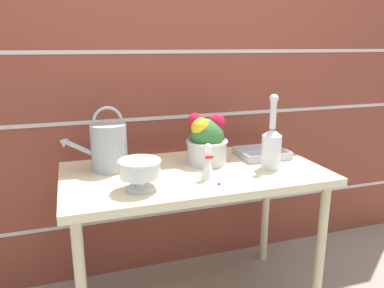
# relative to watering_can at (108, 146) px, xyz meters

# --- Properties ---
(brick_wall) EXTENTS (3.60, 0.08, 2.20)m
(brick_wall) POSITION_rel_watering_can_xyz_m (0.38, 0.33, 0.24)
(brick_wall) COLOR brown
(brick_wall) RESTS_ON ground_plane
(patio_table) EXTENTS (1.22, 0.65, 0.74)m
(patio_table) POSITION_rel_watering_can_xyz_m (0.38, -0.13, -0.19)
(patio_table) COLOR beige
(patio_table) RESTS_ON ground_plane
(watering_can) EXTENTS (0.31, 0.17, 0.31)m
(watering_can) POSITION_rel_watering_can_xyz_m (0.00, 0.00, 0.00)
(watering_can) COLOR #9EA3A8
(watering_can) RESTS_ON patio_table
(crystal_pedestal_bowl) EXTENTS (0.18, 0.18, 0.13)m
(crystal_pedestal_bowl) POSITION_rel_watering_can_xyz_m (0.09, -0.30, -0.03)
(crystal_pedestal_bowl) COLOR silver
(crystal_pedestal_bowl) RESTS_ON patio_table
(flower_planter) EXTENTS (0.21, 0.21, 0.25)m
(flower_planter) POSITION_rel_watering_can_xyz_m (0.47, -0.05, 0.00)
(flower_planter) COLOR #BCBCC1
(flower_planter) RESTS_ON patio_table
(glass_decanter) EXTENTS (0.09, 0.09, 0.36)m
(glass_decanter) POSITION_rel_watering_can_xyz_m (0.74, -0.22, 0.00)
(glass_decanter) COLOR silver
(glass_decanter) RESTS_ON patio_table
(figurine_vase) EXTENTS (0.07, 0.07, 0.16)m
(figurine_vase) POSITION_rel_watering_can_xyz_m (0.40, -0.26, -0.05)
(figurine_vase) COLOR white
(figurine_vase) RESTS_ON patio_table
(wire_tray) EXTENTS (0.25, 0.21, 0.04)m
(wire_tray) POSITION_rel_watering_can_xyz_m (0.79, -0.03, -0.11)
(wire_tray) COLOR #B7B7BC
(wire_tray) RESTS_ON patio_table
(fallen_petal) EXTENTS (0.01, 0.01, 0.01)m
(fallen_petal) POSITION_rel_watering_can_xyz_m (0.42, -0.35, -0.11)
(fallen_petal) COLOR red
(fallen_petal) RESTS_ON patio_table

